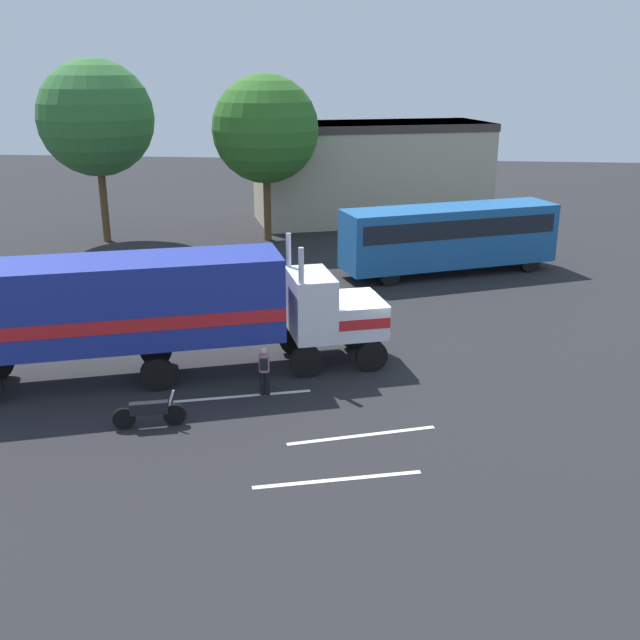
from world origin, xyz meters
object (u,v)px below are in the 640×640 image
Objects in this scene: parked_bus at (449,233)px; tree_left at (96,118)px; motorcycle at (150,412)px; person_bystander at (264,369)px; semi_truck at (156,306)px; parked_car at (207,278)px; tree_center at (266,129)px.

parked_bus is 21.30m from tree_left.
parked_bus is 20.54m from motorcycle.
parked_bus reaches higher than person_bystander.
motorcycle is at bearing -76.95° from semi_truck.
parked_bus reaches higher than parked_car.
parked_car is 14.92m from tree_left.
semi_truck is 1.47× the size of tree_center.
semi_truck is 6.90× the size of motorcycle.
parked_car is at bearing -93.94° from tree_center.
parked_bus is 12.33m from parked_car.
motorcycle is (1.60, -13.11, -0.33)m from parked_car.
tree_left is at bearing 165.29° from parked_bus.
person_bystander is 16.95m from parked_bus.
person_bystander is 0.17× the size of tree_center.
parked_bus is at bearing 23.98° from parked_car.
parked_bus is 1.15× the size of tree_center.
parked_bus is 5.39× the size of motorcycle.
parked_car is at bearing -156.02° from parked_bus.
semi_truck is 4.28m from person_bystander.
parked_car is (-4.54, 10.56, -0.09)m from person_bystander.
tree_left reaches higher than semi_truck.
semi_truck is 17.82m from parked_bus.
person_bystander is 3.91m from motorcycle.
semi_truck is 3.05× the size of parked_car.
tree_center is (0.04, 21.00, 4.00)m from semi_truck.
parked_bus is 1.06× the size of tree_left.
tree_center reaches higher than semi_truck.
semi_truck reaches higher than motorcycle.
tree_left is (-8.80, 10.24, 6.36)m from parked_car.
parked_car is at bearing -49.31° from tree_left.
parked_bus reaches higher than motorcycle.
tree_left is (-9.55, 19.67, 4.64)m from semi_truck.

